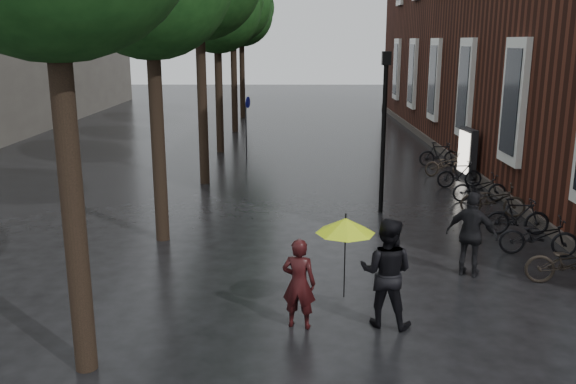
{
  "coord_description": "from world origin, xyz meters",
  "views": [
    {
      "loc": [
        -0.98,
        -7.1,
        4.72
      ],
      "look_at": [
        -1.05,
        6.5,
        1.32
      ],
      "focal_mm": 38.0,
      "sensor_mm": 36.0,
      "label": 1
    }
  ],
  "objects_px": {
    "parked_bicycles": "(488,196)",
    "pedestrian_walking": "(472,234)",
    "person_burgundy": "(299,283)",
    "lamp_post": "(384,117)",
    "person_black": "(386,272)",
    "ad_lightbox": "(467,153)"
  },
  "relations": [
    {
      "from": "person_burgundy",
      "to": "parked_bicycles",
      "type": "distance_m",
      "value": 9.03
    },
    {
      "from": "person_burgundy",
      "to": "lamp_post",
      "type": "distance_m",
      "value": 7.76
    },
    {
      "from": "parked_bicycles",
      "to": "pedestrian_walking",
      "type": "bearing_deg",
      "value": -111.32
    },
    {
      "from": "lamp_post",
      "to": "ad_lightbox",
      "type": "bearing_deg",
      "value": 50.27
    },
    {
      "from": "person_black",
      "to": "ad_lightbox",
      "type": "distance_m",
      "value": 12.25
    },
    {
      "from": "person_burgundy",
      "to": "person_black",
      "type": "relative_size",
      "value": 0.83
    },
    {
      "from": "person_black",
      "to": "lamp_post",
      "type": "bearing_deg",
      "value": -78.6
    },
    {
      "from": "ad_lightbox",
      "to": "parked_bicycles",
      "type": "bearing_deg",
      "value": -102.47
    },
    {
      "from": "person_burgundy",
      "to": "lamp_post",
      "type": "bearing_deg",
      "value": -95.37
    },
    {
      "from": "person_burgundy",
      "to": "person_black",
      "type": "bearing_deg",
      "value": -162.98
    },
    {
      "from": "pedestrian_walking",
      "to": "parked_bicycles",
      "type": "distance_m",
      "value": 5.24
    },
    {
      "from": "person_burgundy",
      "to": "parked_bicycles",
      "type": "relative_size",
      "value": 0.13
    },
    {
      "from": "lamp_post",
      "to": "person_burgundy",
      "type": "bearing_deg",
      "value": -108.63
    },
    {
      "from": "parked_bicycles",
      "to": "ad_lightbox",
      "type": "height_order",
      "value": "ad_lightbox"
    },
    {
      "from": "person_burgundy",
      "to": "pedestrian_walking",
      "type": "distance_m",
      "value": 4.25
    },
    {
      "from": "pedestrian_walking",
      "to": "lamp_post",
      "type": "bearing_deg",
      "value": -47.77
    },
    {
      "from": "person_burgundy",
      "to": "ad_lightbox",
      "type": "distance_m",
      "value": 12.95
    },
    {
      "from": "person_burgundy",
      "to": "person_black",
      "type": "xyz_separation_m",
      "value": [
        1.47,
        0.1,
        0.16
      ]
    },
    {
      "from": "parked_bicycles",
      "to": "lamp_post",
      "type": "bearing_deg",
      "value": -178.71
    },
    {
      "from": "parked_bicycles",
      "to": "ad_lightbox",
      "type": "bearing_deg",
      "value": 82.4
    },
    {
      "from": "pedestrian_walking",
      "to": "lamp_post",
      "type": "distance_m",
      "value": 5.25
    },
    {
      "from": "parked_bicycles",
      "to": "person_burgundy",
      "type": "bearing_deg",
      "value": -127.08
    }
  ]
}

